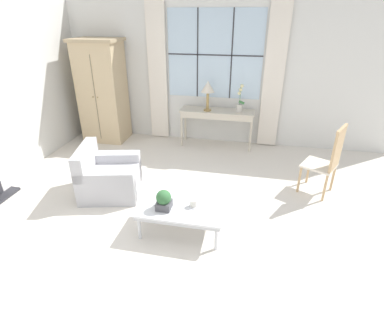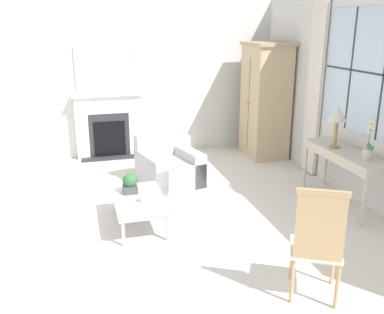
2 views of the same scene
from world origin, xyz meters
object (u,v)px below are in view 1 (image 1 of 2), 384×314
at_px(armchair_upholstered, 108,177).
at_px(pillar_candle, 194,203).
at_px(console_table, 217,114).
at_px(potted_orchid, 240,103).
at_px(coffee_table, 182,209).
at_px(armoire, 103,91).
at_px(potted_plant_small, 164,200).
at_px(side_chair_wooden, 328,158).
at_px(table_lamp, 208,88).

height_order(armchair_upholstered, pillar_candle, armchair_upholstered).
bearing_deg(console_table, potted_orchid, -0.45).
bearing_deg(coffee_table, console_table, 88.59).
xyz_separation_m(armoire, pillar_candle, (2.46, -2.66, -0.63)).
bearing_deg(potted_plant_small, side_chair_wooden, 32.74).
distance_m(potted_plant_small, pillar_candle, 0.37).
bearing_deg(coffee_table, armchair_upholstered, 153.19).
bearing_deg(side_chair_wooden, table_lamp, 144.21).
distance_m(coffee_table, potted_plant_small, 0.27).
bearing_deg(table_lamp, potted_orchid, 5.05).
relative_size(armchair_upholstered, side_chair_wooden, 0.91).
bearing_deg(potted_orchid, console_table, 179.55).
bearing_deg(armchair_upholstered, console_table, 57.19).
distance_m(armoire, pillar_candle, 3.67).
xyz_separation_m(potted_orchid, pillar_candle, (-0.35, -2.75, -0.53)).
distance_m(side_chair_wooden, coffee_table, 2.30).
distance_m(table_lamp, pillar_candle, 2.82).
distance_m(potted_orchid, potted_plant_small, 2.98).
height_order(side_chair_wooden, pillar_candle, side_chair_wooden).
distance_m(armchair_upholstered, coffee_table, 1.46).
height_order(side_chair_wooden, coffee_table, side_chair_wooden).
bearing_deg(armchair_upholstered, pillar_candle, -23.19).
relative_size(table_lamp, potted_orchid, 1.09).
distance_m(potted_orchid, pillar_candle, 2.82).
bearing_deg(pillar_candle, potted_plant_small, -162.18).
xyz_separation_m(potted_orchid, potted_plant_small, (-0.70, -2.86, -0.45)).
bearing_deg(console_table, side_chair_wooden, -39.62).
xyz_separation_m(armchair_upholstered, side_chair_wooden, (3.20, 0.62, 0.35)).
bearing_deg(side_chair_wooden, armoire, 161.38).
xyz_separation_m(console_table, potted_orchid, (0.43, -0.00, 0.27)).
relative_size(armoire, coffee_table, 1.99).
bearing_deg(side_chair_wooden, console_table, 140.38).
height_order(console_table, pillar_candle, console_table).
bearing_deg(potted_orchid, pillar_candle, -97.32).
height_order(armchair_upholstered, potted_plant_small, armchair_upholstered).
xyz_separation_m(armchair_upholstered, potted_plant_small, (1.10, -0.73, 0.23)).
bearing_deg(potted_orchid, armoire, -178.11).
bearing_deg(side_chair_wooden, armchair_upholstered, -169.12).
distance_m(potted_orchid, armchair_upholstered, 2.87).
distance_m(armoire, side_chair_wooden, 4.46).
relative_size(console_table, coffee_table, 1.41).
distance_m(console_table, armchair_upholstered, 2.57).
bearing_deg(coffee_table, potted_orchid, 79.82).
xyz_separation_m(potted_orchid, coffee_table, (-0.50, -2.79, -0.61)).
xyz_separation_m(coffee_table, potted_plant_small, (-0.20, -0.07, 0.16)).
distance_m(console_table, side_chair_wooden, 2.38).
distance_m(armchair_upholstered, potted_plant_small, 1.35).
xyz_separation_m(armoire, coffee_table, (2.31, -2.69, -0.72)).
bearing_deg(armchair_upholstered, potted_plant_small, -33.61).
relative_size(table_lamp, pillar_candle, 4.76).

